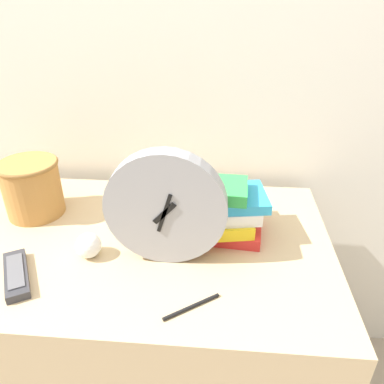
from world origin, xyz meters
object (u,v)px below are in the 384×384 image
Objects in this scene: basket at (32,186)px; tv_remote at (16,274)px; desk_clock at (166,208)px; crumpled_paper_ball at (88,245)px; pen at (192,307)px; book_stack at (217,210)px.

basket reaches higher than tv_remote.
crumpled_paper_ball is (-0.20, -0.01, -0.11)m from desk_clock.
pen is (0.27, -0.15, -0.03)m from crumpled_paper_ball.
pen is (0.50, -0.34, -0.09)m from basket.
book_stack is (0.12, 0.12, -0.07)m from desk_clock.
pen is at bearing -34.57° from basket.
basket is (-0.54, 0.06, 0.01)m from book_stack.
pen is (0.42, -0.06, -0.01)m from tv_remote.
crumpled_paper_ball is (-0.32, -0.13, -0.04)m from book_stack.
crumpled_paper_ball is at bearing -177.19° from desk_clock.
book_stack is 0.29m from pen.
basket is at bearing 145.43° from pen.
basket is at bearing 157.09° from desk_clock.
book_stack reaches higher than pen.
book_stack is 2.32× the size of pen.
crumpled_paper_ball reaches higher than pen.
book_stack is 1.57× the size of tv_remote.
tv_remote is 0.18m from crumpled_paper_ball.
book_stack reaches higher than tv_remote.
basket is 1.00× the size of tv_remote.
book_stack is 0.35m from crumpled_paper_ball.
book_stack is 0.55m from basket.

